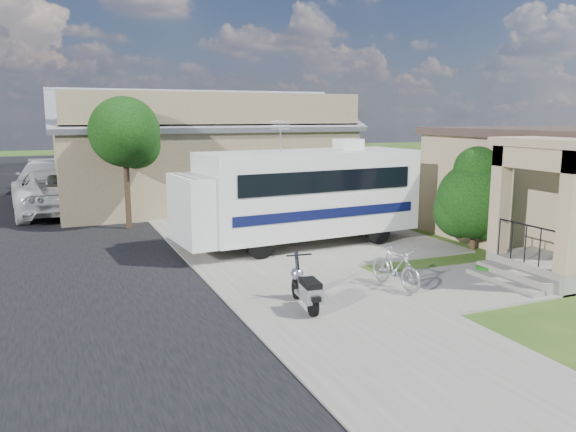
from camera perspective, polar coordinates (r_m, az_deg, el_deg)
name	(u,v)px	position (r m, az deg, el deg)	size (l,w,h in m)	color
ground	(350,287)	(13.17, 6.31, -7.20)	(120.00, 120.00, 0.00)	#214011
street_slab	(14,232)	(21.34, -26.06, -1.44)	(9.00, 80.00, 0.02)	black
sidewalk_slab	(200,218)	(21.93, -8.89, -0.18)	(4.00, 80.00, 0.06)	slate
driveway_slab	(322,241)	(17.69, 3.44, -2.57)	(7.00, 6.00, 0.05)	slate
walk_slab	(482,283)	(14.10, 19.12, -6.44)	(4.00, 3.00, 0.05)	slate
warehouse	(199,159)	(25.74, -9.03, 5.74)	(12.50, 8.40, 5.04)	#716147
street_tree_a	(127,135)	(20.16, -16.00, 7.87)	(2.44, 2.40, 4.58)	black
street_tree_b	(101,126)	(30.10, -18.43, 8.65)	(2.44, 2.40, 4.73)	black
street_tree_c	(89,128)	(39.08, -19.53, 8.39)	(2.44, 2.40, 4.42)	black
motorhome	(300,193)	(16.87, 1.26, 2.33)	(7.52, 2.89, 3.77)	silver
shrub	(476,197)	(17.44, 18.52, 1.86)	(2.48, 2.37, 3.05)	black
scooter	(306,289)	(11.41, 1.87, -7.46)	(0.58, 1.57, 1.03)	black
bicycle	(395,270)	(12.99, 10.86, -5.41)	(0.44, 1.56, 0.94)	#9C9DA3
pickup_truck	(53,191)	(24.68, -22.73, 2.35)	(3.00, 6.50, 1.81)	silver
van	(44,178)	(30.51, -23.53, 3.54)	(2.37, 5.84, 1.69)	silver
garden_hose	(485,271)	(14.85, 19.35, -5.33)	(0.44, 0.44, 0.20)	#165E12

